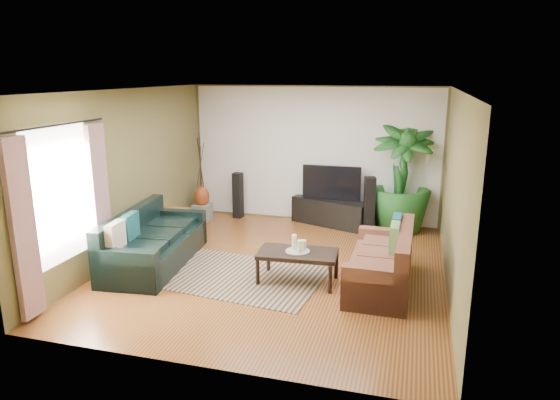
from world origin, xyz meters
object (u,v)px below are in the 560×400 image
(coffee_table, at_px, (298,267))
(pedestal, at_px, (202,212))
(sofa_left, at_px, (155,238))
(speaker_left, at_px, (238,195))
(side_table, at_px, (175,223))
(sofa_right, at_px, (380,258))
(potted_plant, at_px, (401,178))
(television, at_px, (332,183))
(tv_stand, at_px, (331,212))
(vase, at_px, (202,197))
(speaker_right, at_px, (369,206))

(coffee_table, height_order, pedestal, coffee_table)
(sofa_left, distance_m, speaker_left, 2.82)
(side_table, bearing_deg, pedestal, 86.27)
(sofa_right, relative_size, potted_plant, 0.89)
(sofa_right, relative_size, television, 1.60)
(pedestal, bearing_deg, tv_stand, 8.51)
(sofa_left, relative_size, potted_plant, 1.10)
(tv_stand, distance_m, television, 0.60)
(potted_plant, relative_size, vase, 4.71)
(television, bearing_deg, tv_stand, 180.00)
(pedestal, bearing_deg, television, 8.51)
(sofa_left, height_order, side_table, sofa_left)
(speaker_right, bearing_deg, sofa_left, -155.87)
(sofa_left, xyz_separation_m, television, (2.31, 2.80, 0.43))
(television, bearing_deg, speaker_left, 180.00)
(vase, bearing_deg, television, 8.51)
(sofa_right, height_order, side_table, sofa_right)
(sofa_left, bearing_deg, television, -45.39)
(television, relative_size, side_table, 2.28)
(speaker_left, distance_m, side_table, 1.64)
(potted_plant, bearing_deg, speaker_left, 180.00)
(sofa_left, relative_size, pedestal, 6.62)
(television, bearing_deg, speaker_right, -25.13)
(potted_plant, bearing_deg, vase, -174.32)
(coffee_table, relative_size, speaker_left, 1.18)
(sofa_right, xyz_separation_m, vase, (-3.76, 2.34, 0.07))
(vase, height_order, side_table, vase)
(sofa_left, relative_size, speaker_right, 2.06)
(television, bearing_deg, coffee_table, -89.69)
(sofa_right, xyz_separation_m, pedestal, (-3.76, 2.34, -0.26))
(side_table, bearing_deg, sofa_right, -18.27)
(sofa_right, xyz_separation_m, speaker_right, (-0.39, 2.36, 0.12))
(sofa_right, distance_m, side_table, 4.04)
(speaker_right, bearing_deg, pedestal, 166.21)
(sofa_right, bearing_deg, tv_stand, -155.94)
(sofa_right, relative_size, speaker_right, 1.68)
(pedestal, bearing_deg, speaker_right, 0.38)
(speaker_left, xyz_separation_m, speaker_right, (2.73, -0.36, 0.07))
(sofa_right, distance_m, vase, 4.43)
(television, height_order, speaker_left, television)
(tv_stand, xyz_separation_m, speaker_left, (-1.95, 0.00, 0.21))
(television, distance_m, pedestal, 2.71)
(pedestal, bearing_deg, speaker_left, 31.19)
(sofa_right, xyz_separation_m, side_table, (-3.83, 1.26, -0.17))
(vase, bearing_deg, coffee_table, -43.74)
(television, height_order, potted_plant, potted_plant)
(speaker_left, height_order, speaker_right, speaker_right)
(coffee_table, distance_m, television, 2.95)
(coffee_table, xyz_separation_m, potted_plant, (1.29, 2.88, 0.79))
(tv_stand, xyz_separation_m, side_table, (-2.66, -1.46, -0.01))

